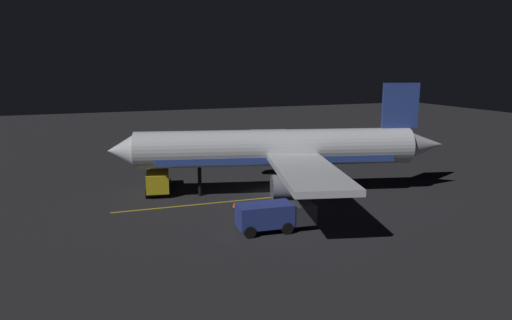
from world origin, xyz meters
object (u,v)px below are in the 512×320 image
airliner (281,150)px  ground_crew_worker (154,185)px  baggage_truck (158,180)px  traffic_cone_near_right (234,205)px  catering_truck (273,216)px  traffic_cone_near_left (170,181)px

airliner → ground_crew_worker: bearing=69.3°
airliner → baggage_truck: 12.56m
ground_crew_worker → traffic_cone_near_right: 9.39m
airliner → ground_crew_worker: 12.92m
airliner → baggage_truck: (4.83, 11.15, -3.20)m
baggage_truck → catering_truck: 15.60m
traffic_cone_near_right → baggage_truck: bearing=35.2°
traffic_cone_near_left → traffic_cone_near_right: bearing=-161.4°
airliner → baggage_truck: size_ratio=5.16×
catering_truck → ground_crew_worker: bearing=26.4°
traffic_cone_near_left → traffic_cone_near_right: size_ratio=1.00×
traffic_cone_near_left → baggage_truck: bearing=150.7°
catering_truck → ground_crew_worker: 15.43m
airliner → traffic_cone_near_right: airliner is taller
ground_crew_worker → traffic_cone_near_left: (3.59, -2.27, -0.64)m
airliner → baggage_truck: airliner is taller
airliner → traffic_cone_near_left: (7.99, 9.37, -4.12)m
baggage_truck → ground_crew_worker: baggage_truck is taller
ground_crew_worker → traffic_cone_near_left: size_ratio=3.16×
baggage_truck → traffic_cone_near_left: size_ratio=11.44×
baggage_truck → traffic_cone_near_left: 3.75m
ground_crew_worker → traffic_cone_near_left: ground_crew_worker is taller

